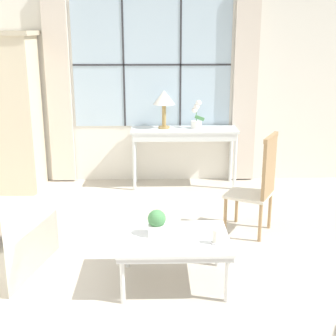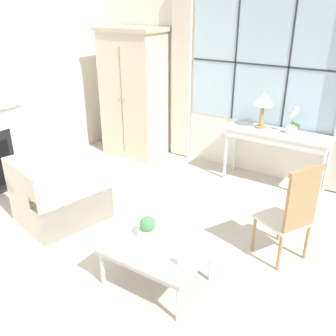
# 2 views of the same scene
# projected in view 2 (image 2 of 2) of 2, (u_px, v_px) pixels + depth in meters

# --- Properties ---
(ground_plane) EXTENTS (14.00, 14.00, 0.00)m
(ground_plane) POSITION_uv_depth(u_px,v_px,m) (137.00, 278.00, 3.67)
(ground_plane) COLOR #BCB2A3
(wall_back_windowed) EXTENTS (7.20, 0.14, 2.80)m
(wall_back_windowed) POSITION_uv_depth(u_px,v_px,m) (260.00, 82.00, 5.40)
(wall_back_windowed) COLOR white
(wall_back_windowed) RESTS_ON ground_plane
(armoire) EXTENTS (1.07, 0.69, 2.10)m
(armoire) POSITION_uv_depth(u_px,v_px,m) (134.00, 93.00, 6.25)
(armoire) COLOR beige
(armoire) RESTS_ON ground_plane
(console_table) EXTENTS (1.45, 0.45, 0.81)m
(console_table) POSITION_uv_depth(u_px,v_px,m) (277.00, 138.00, 5.24)
(console_table) COLOR silver
(console_table) RESTS_ON ground_plane
(table_lamp) EXTENTS (0.30, 0.30, 0.52)m
(table_lamp) POSITION_uv_depth(u_px,v_px,m) (263.00, 100.00, 5.21)
(table_lamp) COLOR #9E7F47
(table_lamp) RESTS_ON console_table
(potted_orchid) EXTENTS (0.19, 0.15, 0.39)m
(potted_orchid) POSITION_uv_depth(u_px,v_px,m) (292.00, 123.00, 5.08)
(potted_orchid) COLOR white
(potted_orchid) RESTS_ON console_table
(armchair_upholstered) EXTENTS (1.03, 1.12, 0.82)m
(armchair_upholstered) POSITION_uv_depth(u_px,v_px,m) (59.00, 200.00, 4.55)
(armchair_upholstered) COLOR beige
(armchair_upholstered) RESTS_ON ground_plane
(side_chair_wooden) EXTENTS (0.60, 0.60, 1.09)m
(side_chair_wooden) POSITION_uv_depth(u_px,v_px,m) (293.00, 211.00, 3.69)
(side_chair_wooden) COLOR beige
(side_chair_wooden) RESTS_ON ground_plane
(coffee_table) EXTENTS (0.94, 0.70, 0.43)m
(coffee_table) POSITION_uv_depth(u_px,v_px,m) (157.00, 249.00, 3.46)
(coffee_table) COLOR silver
(coffee_table) RESTS_ON ground_plane
(potted_plant_small) EXTENTS (0.15, 0.15, 0.22)m
(potted_plant_small) POSITION_uv_depth(u_px,v_px,m) (148.00, 227.00, 3.52)
(potted_plant_small) COLOR white
(potted_plant_small) RESTS_ON coffee_table
(pillar_candle) EXTENTS (0.08, 0.08, 0.13)m
(pillar_candle) POSITION_uv_depth(u_px,v_px,m) (181.00, 260.00, 3.16)
(pillar_candle) COLOR silver
(pillar_candle) RESTS_ON coffee_table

